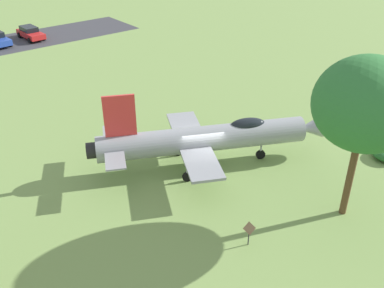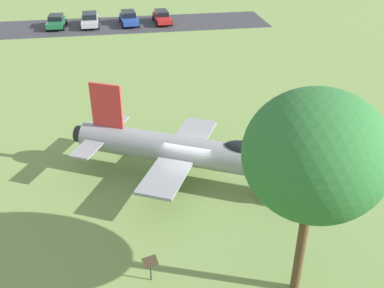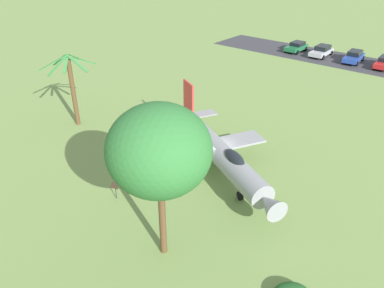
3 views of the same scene
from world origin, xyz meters
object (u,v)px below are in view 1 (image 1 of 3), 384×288
object	(u,v)px
display_jet	(209,138)
info_plaque	(249,231)
parked_car_red	(30,33)
shade_tree	(366,104)

from	to	relation	value
display_jet	info_plaque	world-z (taller)	display_jet
parked_car_red	info_plaque	bearing A→B (deg)	-9.72
display_jet	shade_tree	xyz separation A→B (m)	(-6.85, 4.89, 4.37)
display_jet	parked_car_red	xyz separation A→B (m)	(19.36, -28.12, -1.19)
display_jet	shade_tree	bearing A→B (deg)	-46.03
display_jet	info_plaque	xyz separation A→B (m)	(-1.50, 7.19, -1.08)
info_plaque	shade_tree	bearing A→B (deg)	-156.78
shade_tree	parked_car_red	size ratio (longest dim) A/B	1.90
shade_tree	parked_car_red	bearing A→B (deg)	-51.55
shade_tree	info_plaque	xyz separation A→B (m)	(5.36, 2.30, -5.44)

